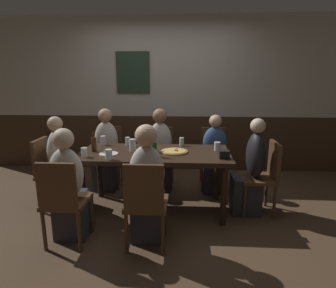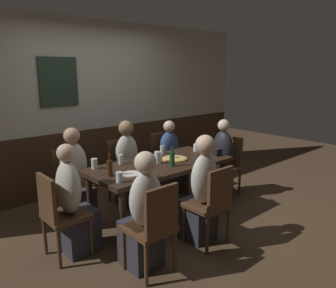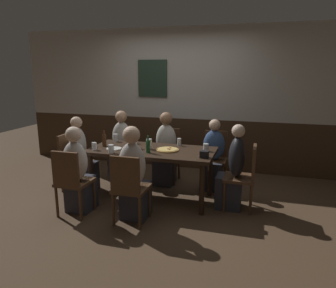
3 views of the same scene
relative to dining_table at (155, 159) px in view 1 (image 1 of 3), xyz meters
name	(u,v)px [view 1 (image 1 of 3)]	position (x,y,z in m)	size (l,w,h in m)	color
ground_plane	(155,209)	(0.00, 0.00, -0.66)	(12.00, 12.00, 0.00)	#4C3826
wall_back	(164,95)	(0.00, 1.65, 0.64)	(6.40, 0.13, 2.60)	#3D2819
dining_table	(155,159)	(0.00, 0.00, 0.00)	(1.79, 0.84, 0.74)	black
chair_mid_near	(145,200)	(0.00, -0.83, -0.16)	(0.40, 0.40, 0.88)	#513521
chair_left_far	(109,152)	(-0.79, 0.83, -0.16)	(0.40, 0.40, 0.88)	#513521
chair_head_west	(50,169)	(-1.31, 0.00, -0.16)	(0.40, 0.40, 0.88)	#513521
chair_left_near	(63,198)	(-0.79, -0.83, -0.16)	(0.40, 0.40, 0.88)	#513521
chair_mid_far	(161,153)	(0.00, 0.83, -0.16)	(0.40, 0.40, 0.88)	#513521
chair_right_far	(213,154)	(0.79, 0.83, -0.16)	(0.40, 0.40, 0.88)	#513521
chair_head_east	(264,173)	(1.31, 0.00, -0.16)	(0.40, 0.40, 0.88)	#513521
person_mid_near	(148,192)	(0.00, -0.67, -0.15)	(0.34, 0.37, 1.20)	#2D2D38
person_left_far	(106,155)	(-0.79, 0.67, -0.16)	(0.34, 0.37, 1.18)	#2D2D38
person_head_west	(63,170)	(-1.15, 0.00, -0.17)	(0.37, 0.34, 1.16)	#2D2D38
person_left_near	(70,192)	(-0.79, -0.67, -0.17)	(0.34, 0.37, 1.15)	#2D2D38
person_mid_far	(160,156)	(0.00, 0.67, -0.16)	(0.34, 0.37, 1.18)	#2D2D38
person_right_far	(214,160)	(0.79, 0.67, -0.20)	(0.34, 0.37, 1.10)	#2D2D38
person_head_east	(250,174)	(1.15, 0.00, -0.17)	(0.37, 0.34, 1.16)	#2D2D38
pizza	(174,151)	(0.23, 0.00, 0.09)	(0.32, 0.32, 0.03)	tan
pint_glass_stout	(133,146)	(-0.27, 0.02, 0.15)	(0.08, 0.08, 0.15)	silver
beer_glass_tall	(128,142)	(-0.38, 0.29, 0.13)	(0.06, 0.06, 0.11)	silver
pint_glass_amber	(84,153)	(-0.77, -0.26, 0.13)	(0.07, 0.07, 0.11)	silver
highball_clear	(151,146)	(-0.04, 0.01, 0.15)	(0.08, 0.08, 0.15)	silver
tumbler_short	(217,147)	(0.76, 0.12, 0.13)	(0.08, 0.08, 0.10)	silver
beer_glass_half	(182,142)	(0.32, 0.33, 0.13)	(0.06, 0.06, 0.11)	silver
tumbler_water	(103,141)	(-0.72, 0.33, 0.14)	(0.07, 0.07, 0.12)	silver
pint_glass_pale	(109,155)	(-0.46, -0.34, 0.13)	(0.08, 0.08, 0.11)	silver
beer_bottle_green	(154,149)	(0.02, -0.19, 0.17)	(0.06, 0.06, 0.24)	#194723
beer_bottle_brown	(94,144)	(-0.73, -0.02, 0.18)	(0.06, 0.06, 0.24)	#42230F
plate_white_large	(109,154)	(-0.52, -0.13, 0.09)	(0.22, 0.22, 0.01)	white
condiment_caddy	(224,154)	(0.80, -0.22, 0.13)	(0.11, 0.09, 0.09)	black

